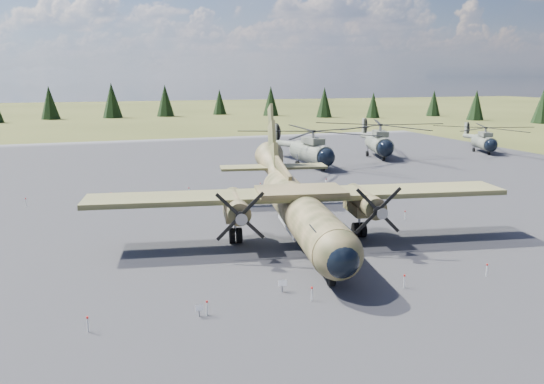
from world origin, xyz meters
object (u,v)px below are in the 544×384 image
object	(u,v)px
helicopter_mid	(379,134)
transport_plane	(297,201)
helicopter_near	(311,141)
helicopter_far	(484,134)

from	to	relation	value
helicopter_mid	transport_plane	bearing A→B (deg)	-111.12
helicopter_near	transport_plane	bearing A→B (deg)	-120.31
helicopter_mid	helicopter_far	bearing A→B (deg)	14.76
helicopter_far	helicopter_near	bearing A→B (deg)	-150.73
transport_plane	helicopter_mid	xyz separation A→B (m)	(27.34, 35.67, 0.77)
helicopter_near	helicopter_mid	bearing A→B (deg)	15.24
transport_plane	helicopter_far	world-z (taller)	transport_plane
transport_plane	helicopter_far	distance (m)	58.53
helicopter_mid	helicopter_near	bearing A→B (deg)	-142.35
transport_plane	helicopter_far	bearing A→B (deg)	46.19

